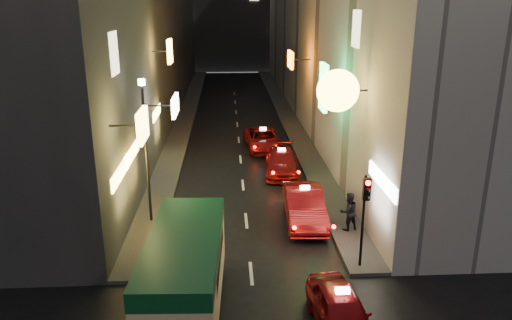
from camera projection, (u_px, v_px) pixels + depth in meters
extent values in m
cube|color=#3A3634|center=(133.00, 5.00, 39.03)|extent=(6.00, 52.00, 18.00)
cube|color=#FFDA59|center=(142.00, 125.00, 17.90)|extent=(0.18, 1.68, 1.13)
cube|color=white|center=(175.00, 105.00, 26.07)|extent=(0.18, 2.33, 0.98)
cube|color=yellow|center=(170.00, 51.00, 28.35)|extent=(0.18, 1.35, 1.35)
cube|color=#FFDA59|center=(120.00, 172.00, 19.50)|extent=(0.10, 3.28, 0.55)
cube|color=yellow|center=(132.00, 154.00, 21.81)|extent=(0.10, 3.11, 0.55)
cube|color=#FFDA59|center=(156.00, 113.00, 29.67)|extent=(0.10, 3.03, 0.55)
cube|color=#FFE5B2|center=(114.00, 53.00, 18.76)|extent=(0.06, 1.30, 1.60)
cube|color=#B2AEA3|center=(335.00, 5.00, 39.92)|extent=(6.00, 52.00, 18.00)
cylinder|color=yellow|center=(338.00, 91.00, 20.38)|extent=(1.74, 0.18, 1.74)
cube|color=#32FF6D|center=(323.00, 87.00, 24.23)|extent=(0.18, 1.43, 2.29)
cube|color=#FF640C|center=(291.00, 60.00, 34.07)|extent=(0.18, 2.07, 1.13)
cube|color=white|center=(383.00, 181.00, 18.58)|extent=(0.10, 3.30, 0.55)
cube|color=#FFE5B2|center=(356.00, 29.00, 21.95)|extent=(0.06, 1.30, 1.60)
cube|color=#494643|center=(186.00, 116.00, 41.99)|extent=(1.50, 52.00, 0.15)
cube|color=#494643|center=(286.00, 115.00, 42.46)|extent=(1.50, 52.00, 0.15)
cube|color=beige|center=(185.00, 270.00, 15.32)|extent=(2.39, 6.20, 2.24)
cube|color=#0D4521|center=(184.00, 245.00, 15.05)|extent=(2.41, 6.22, 0.56)
cube|color=black|center=(185.00, 259.00, 15.54)|extent=(2.32, 3.76, 0.51)
cylinder|color=black|center=(163.00, 270.00, 17.47)|extent=(0.22, 0.77, 0.77)
imported|color=maroon|center=(341.00, 309.00, 14.68)|extent=(2.31, 4.86, 1.50)
cube|color=white|center=(343.00, 284.00, 14.42)|extent=(0.43, 0.21, 0.16)
imported|color=maroon|center=(304.00, 203.00, 21.98)|extent=(2.45, 5.63, 1.77)
cube|color=white|center=(305.00, 182.00, 21.68)|extent=(0.43, 0.19, 0.16)
sphere|color=#FF0A05|center=(294.00, 228.00, 19.53)|extent=(0.16, 0.16, 0.16)
sphere|color=#FF0A05|center=(334.00, 227.00, 19.62)|extent=(0.16, 0.16, 0.16)
imported|color=maroon|center=(281.00, 160.00, 28.22)|extent=(2.32, 4.91, 1.52)
cube|color=white|center=(282.00, 146.00, 27.95)|extent=(0.43, 0.21, 0.16)
sphere|color=#FF0A05|center=(273.00, 173.00, 26.11)|extent=(0.16, 0.16, 0.16)
sphere|color=#FF0A05|center=(299.00, 172.00, 26.19)|extent=(0.16, 0.16, 0.16)
imported|color=maroon|center=(263.00, 138.00, 32.74)|extent=(2.37, 4.91, 1.51)
cube|color=white|center=(263.00, 125.00, 32.48)|extent=(0.43, 0.22, 0.16)
sphere|color=#FF0A05|center=(255.00, 147.00, 30.64)|extent=(0.16, 0.16, 0.16)
sphere|color=#FF0A05|center=(276.00, 147.00, 30.72)|extent=(0.16, 0.16, 0.16)
imported|color=black|center=(349.00, 209.00, 20.83)|extent=(0.81, 0.65, 1.88)
cylinder|color=black|center=(363.00, 221.00, 17.76)|extent=(0.10, 0.10, 3.50)
cube|color=black|center=(367.00, 189.00, 17.18)|extent=(0.26, 0.18, 0.80)
sphere|color=#FF0A05|center=(368.00, 183.00, 17.00)|extent=(0.18, 0.18, 0.18)
sphere|color=black|center=(368.00, 190.00, 17.08)|extent=(0.17, 0.17, 0.17)
sphere|color=black|center=(367.00, 198.00, 17.16)|extent=(0.17, 0.17, 0.17)
cylinder|color=black|center=(147.00, 155.00, 21.10)|extent=(0.12, 0.12, 6.00)
cylinder|color=#FFE5BF|center=(142.00, 82.00, 20.14)|extent=(0.28, 0.28, 0.25)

